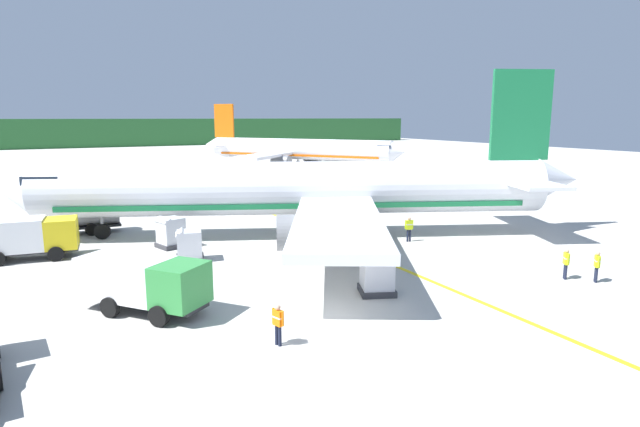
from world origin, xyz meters
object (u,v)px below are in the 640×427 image
Objects in this scene: airliner_foreground at (303,189)px; cargo_container_far at (189,246)px; crew_loader_right at (597,264)px; crew_loader_left at (566,261)px; airliner_mid_apron at (296,150)px; crew_marshaller at (278,321)px; service_truck_baggage at (73,216)px; crew_supervisor at (409,227)px; service_truck_pushback at (16,237)px; cargo_container_near at (171,233)px; cargo_container_mid at (377,274)px; service_truck_catering at (143,281)px.

airliner_foreground reaches higher than cargo_container_far.
crew_loader_left is at bearing 130.73° from crew_loader_right.
airliner_foreground is 9.89m from cargo_container_far.
airliner_foreground is 51.86m from airliner_mid_apron.
crew_loader_right is (17.79, -0.60, 0.03)m from crew_marshaller.
crew_supervisor is (20.46, -13.27, -0.37)m from service_truck_baggage.
airliner_mid_apron is at bearing 65.56° from airliner_foreground.
crew_supervisor is (23.89, -7.05, -0.43)m from service_truck_pushback.
crew_loader_left is at bearing -44.36° from cargo_container_near.
cargo_container_mid is at bearing -63.73° from cargo_container_near.
crew_marshaller is at bearing -178.26° from crew_loader_left.
service_truck_baggage is 3.63× the size of crew_loader_left.
airliner_foreground is 8.00m from crew_supervisor.
airliner_foreground is 1.25× the size of airliner_mid_apron.
airliner_mid_apron is 67.18m from service_truck_catering.
service_truck_catering is 8.39m from cargo_container_far.
crew_supervisor reaches higher than crew_loader_left.
crew_loader_right is at bearing -16.86° from service_truck_catering.
cargo_container_far is 14.87m from crew_supervisor.
service_truck_baggage is 7.09m from service_truck_pushback.
airliner_mid_apron is at bearing 64.42° from crew_marshaller.
cargo_container_mid reaches higher than crew_loader_right.
airliner_foreground is 13.66m from cargo_container_mid.
cargo_container_far reaches higher than crew_loader_left.
cargo_container_mid is (6.95, -14.08, 0.01)m from cargo_container_near.
crew_supervisor is (14.99, -6.00, 0.03)m from cargo_container_near.
cargo_container_near is at bearing -6.74° from service_truck_pushback.
cargo_container_near reaches higher than crew_marshaller.
airliner_mid_apron is (21.46, 47.22, -0.31)m from airliner_foreground.
cargo_container_mid is at bearing 165.16° from crew_loader_left.
service_truck_pushback is at bearing 163.54° from crew_supervisor.
crew_loader_left is at bearing -102.19° from airliner_mid_apron.
airliner_mid_apron reaches higher than service_truck_baggage.
service_truck_pushback is 20.55m from crew_marshaller.
crew_marshaller is (-30.48, -63.67, -2.13)m from airliner_mid_apron.
crew_marshaller is (5.80, -24.56, -0.44)m from service_truck_baggage.
crew_marshaller is 0.93× the size of crew_supervisor.
cargo_container_near is at bearing -123.60° from airliner_mid_apron.
service_truck_pushback is 10.42m from cargo_container_far.
service_truck_catering is (1.92, -18.59, 0.02)m from service_truck_baggage.
airliner_mid_apron is 19.07× the size of crew_loader_right.
airliner_mid_apron is at bearing 68.46° from cargo_container_mid.
cargo_container_near is (3.55, 11.33, -0.41)m from service_truck_catering.
cargo_container_near is (8.90, -1.05, -0.46)m from service_truck_pushback.
crew_loader_right is (11.17, -3.82, -0.02)m from cargo_container_mid.
service_truck_catering reaches higher than crew_loader_left.
crew_loader_right is 12.30m from crew_supervisor.
crew_loader_left reaches higher than crew_marshaller.
crew_supervisor is at bearing -21.83° from cargo_container_near.
service_truck_baggage is 34.49m from crew_loader_right.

